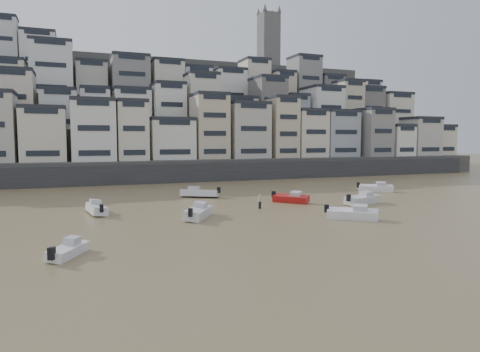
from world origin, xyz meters
name	(u,v)px	position (x,y,z in m)	size (l,w,h in m)	color
harbor_wall	(173,173)	(10.00, 65.00, 1.75)	(140.00, 3.00, 3.50)	#38383A
hillside	(158,121)	(14.73, 104.84, 13.01)	(141.04, 66.00, 50.00)	#4C4C47
boat_e	(291,197)	(18.53, 34.21, 0.68)	(5.01, 1.64, 1.37)	#A71514
boat_c	(198,210)	(4.69, 28.12, 0.79)	(5.76, 1.89, 1.57)	silver
boat_d	(362,198)	(26.25, 29.95, 0.79)	(5.78, 1.89, 1.58)	silver
boat_f	(97,207)	(-4.91, 34.42, 0.71)	(5.24, 1.71, 1.43)	white
boat_j	(68,248)	(-7.55, 17.37, 0.56)	(4.12, 1.35, 1.12)	white
boat_b	(353,212)	(18.89, 21.76, 0.74)	(5.41, 1.77, 1.48)	silver
boat_h	(200,192)	(9.08, 43.33, 0.78)	(5.75, 1.88, 1.57)	silver
boat_g	(376,187)	(36.03, 39.60, 0.75)	(5.54, 1.81, 1.51)	white
person_pink	(260,201)	(12.97, 31.37, 0.87)	(0.44, 0.44, 1.74)	tan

